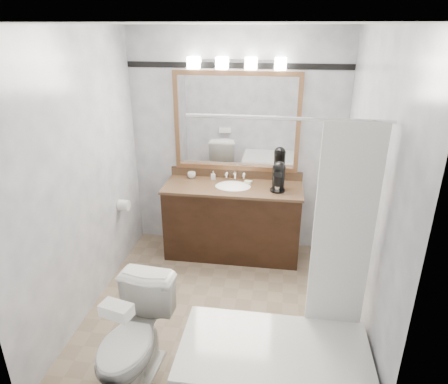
{
  "coord_description": "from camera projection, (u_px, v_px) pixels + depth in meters",
  "views": [
    {
      "loc": [
        0.49,
        -3.04,
        2.48
      ],
      "look_at": [
        -0.0,
        0.35,
        1.05
      ],
      "focal_mm": 32.0,
      "sensor_mm": 36.0,
      "label": 1
    }
  ],
  "objects": [
    {
      "name": "vanity_light_bar",
      "position": [
        237.0,
        63.0,
        4.1
      ],
      "size": [
        1.02,
        0.14,
        0.12
      ],
      "color": "silver",
      "rests_on": "room"
    },
    {
      "name": "tissue_box",
      "position": [
        116.0,
        310.0,
        2.53
      ],
      "size": [
        0.22,
        0.16,
        0.08
      ],
      "primitive_type": "cube",
      "rotation": [
        0.0,
        0.0,
        -0.24
      ],
      "color": "white",
      "rests_on": "toilet"
    },
    {
      "name": "vanity",
      "position": [
        233.0,
        219.0,
        4.56
      ],
      "size": [
        1.53,
        0.58,
        0.97
      ],
      "color": "black",
      "rests_on": "ground"
    },
    {
      "name": "toilet",
      "position": [
        133.0,
        340.0,
        2.88
      ],
      "size": [
        0.5,
        0.8,
        0.78
      ],
      "primitive_type": "imported",
      "rotation": [
        0.0,
        0.0,
        -0.09
      ],
      "color": "white",
      "rests_on": "ground"
    },
    {
      "name": "cup_left",
      "position": [
        192.0,
        175.0,
        4.62
      ],
      "size": [
        0.09,
        0.09,
        0.07
      ],
      "primitive_type": "imported",
      "rotation": [
        0.0,
        0.0,
        0.02
      ],
      "color": "white",
      "rests_on": "vanity"
    },
    {
      "name": "soap_bar",
      "position": [
        248.0,
        182.0,
        4.49
      ],
      "size": [
        0.09,
        0.07,
        0.03
      ],
      "primitive_type": "cube",
      "rotation": [
        0.0,
        0.0,
        -0.28
      ],
      "color": "beige",
      "rests_on": "vanity"
    },
    {
      "name": "coffee_maker",
      "position": [
        279.0,
        175.0,
        4.25
      ],
      "size": [
        0.16,
        0.2,
        0.31
      ],
      "rotation": [
        0.0,
        0.0,
        -0.11
      ],
      "color": "black",
      "rests_on": "vanity"
    },
    {
      "name": "room",
      "position": [
        218.0,
        186.0,
        3.32
      ],
      "size": [
        2.42,
        2.62,
        2.52
      ],
      "color": "gray",
      "rests_on": "ground"
    },
    {
      "name": "tp_roll",
      "position": [
        124.0,
        205.0,
        4.29
      ],
      "size": [
        0.11,
        0.12,
        0.12
      ],
      "primitive_type": "cylinder",
      "rotation": [
        0.0,
        1.57,
        0.0
      ],
      "color": "white",
      "rests_on": "room"
    },
    {
      "name": "mirror",
      "position": [
        236.0,
        122.0,
        4.4
      ],
      "size": [
        1.4,
        0.04,
        1.1
      ],
      "color": "#8E6240",
      "rests_on": "room"
    },
    {
      "name": "bathtub",
      "position": [
        276.0,
        366.0,
        2.8
      ],
      "size": [
        1.3,
        0.75,
        1.96
      ],
      "color": "white",
      "rests_on": "ground"
    },
    {
      "name": "accent_stripe",
      "position": [
        237.0,
        66.0,
        4.18
      ],
      "size": [
        2.4,
        0.01,
        0.06
      ],
      "primitive_type": "cube",
      "color": "black",
      "rests_on": "room"
    },
    {
      "name": "soap_bottle_a",
      "position": [
        213.0,
        175.0,
        4.57
      ],
      "size": [
        0.06,
        0.06,
        0.1
      ],
      "primitive_type": "imported",
      "rotation": [
        0.0,
        0.0,
        0.4
      ],
      "color": "white",
      "rests_on": "vanity"
    }
  ]
}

